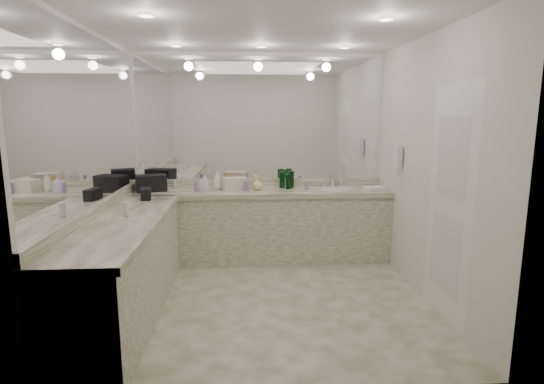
{
  "coord_description": "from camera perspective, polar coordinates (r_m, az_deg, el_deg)",
  "views": [
    {
      "loc": [
        -0.2,
        -4.03,
        1.82
      ],
      "look_at": [
        0.09,
        0.4,
        1.01
      ],
      "focal_mm": 28.0,
      "sensor_mm": 36.0,
      "label": 1
    }
  ],
  "objects": [
    {
      "name": "floor",
      "position": [
        4.43,
        -0.81,
        -14.0
      ],
      "size": [
        3.2,
        3.2,
        0.0
      ],
      "primitive_type": "plane",
      "color": "beige",
      "rests_on": "ground"
    },
    {
      "name": "ceiling",
      "position": [
        4.11,
        -0.91,
        21.22
      ],
      "size": [
        3.2,
        3.2,
        0.0
      ],
      "primitive_type": "plane",
      "color": "white",
      "rests_on": "floor"
    },
    {
      "name": "wall_back",
      "position": [
        5.56,
        -1.63,
        4.91
      ],
      "size": [
        3.2,
        0.02,
        2.6
      ],
      "primitive_type": "cube",
      "color": "silver",
      "rests_on": "floor"
    },
    {
      "name": "wall_left",
      "position": [
        4.3,
        -22.7,
        2.53
      ],
      "size": [
        0.02,
        3.0,
        2.6
      ],
      "primitive_type": "cube",
      "color": "silver",
      "rests_on": "floor"
    },
    {
      "name": "wall_right",
      "position": [
        4.44,
        20.25,
        2.92
      ],
      "size": [
        0.02,
        3.0,
        2.6
      ],
      "primitive_type": "cube",
      "color": "silver",
      "rests_on": "floor"
    },
    {
      "name": "vanity_back_base",
      "position": [
        5.42,
        -1.46,
        -4.7
      ],
      "size": [
        3.2,
        0.6,
        0.84
      ],
      "primitive_type": "cube",
      "color": "beige",
      "rests_on": "floor"
    },
    {
      "name": "vanity_back_top",
      "position": [
        5.31,
        -1.48,
        -0.03
      ],
      "size": [
        3.2,
        0.64,
        0.06
      ],
      "primitive_type": "cube",
      "color": "beige",
      "rests_on": "vanity_back_base"
    },
    {
      "name": "vanity_left_base",
      "position": [
        4.13,
        -19.2,
        -10.11
      ],
      "size": [
        0.6,
        2.4,
        0.84
      ],
      "primitive_type": "cube",
      "color": "beige",
      "rests_on": "floor"
    },
    {
      "name": "vanity_left_top",
      "position": [
        4.0,
        -19.44,
        -4.05
      ],
      "size": [
        0.64,
        2.42,
        0.06
      ],
      "primitive_type": "cube",
      "color": "beige",
      "rests_on": "vanity_left_base"
    },
    {
      "name": "backsplash_back",
      "position": [
        5.58,
        -1.6,
        1.31
      ],
      "size": [
        3.2,
        0.04,
        0.1
      ],
      "primitive_type": "cube",
      "color": "beige",
      "rests_on": "vanity_back_top"
    },
    {
      "name": "backsplash_left",
      "position": [
        4.35,
        -22.13,
        -2.03
      ],
      "size": [
        0.04,
        3.0,
        0.1
      ],
      "primitive_type": "cube",
      "color": "beige",
      "rests_on": "vanity_left_top"
    },
    {
      "name": "mirror_back",
      "position": [
        5.52,
        -1.65,
        9.81
      ],
      "size": [
        3.12,
        0.01,
        1.55
      ],
      "primitive_type": "cube",
      "color": "white",
      "rests_on": "wall_back"
    },
    {
      "name": "mirror_left",
      "position": [
        4.26,
        -22.99,
        8.87
      ],
      "size": [
        0.01,
        2.92,
        1.55
      ],
      "primitive_type": "cube",
      "color": "white",
      "rests_on": "wall_left"
    },
    {
      "name": "sink",
      "position": [
        5.43,
        8.57,
        0.36
      ],
      "size": [
        0.44,
        0.44,
        0.03
      ],
      "primitive_type": "cylinder",
      "color": "white",
      "rests_on": "vanity_back_top"
    },
    {
      "name": "faucet",
      "position": [
        5.63,
        8.14,
        1.48
      ],
      "size": [
        0.24,
        0.16,
        0.14
      ],
      "primitive_type": "cube",
      "color": "silver",
      "rests_on": "vanity_back_top"
    },
    {
      "name": "wall_phone",
      "position": [
        5.07,
        16.64,
        4.53
      ],
      "size": [
        0.06,
        0.1,
        0.24
      ],
      "primitive_type": "cube",
      "color": "white",
      "rests_on": "wall_right"
    },
    {
      "name": "door",
      "position": [
        4.03,
        22.7,
        -1.54
      ],
      "size": [
        0.02,
        0.82,
        2.1
      ],
      "primitive_type": "cube",
      "color": "white",
      "rests_on": "wall_right"
    },
    {
      "name": "black_toiletry_bag",
      "position": [
        5.41,
        -15.93,
        1.17
      ],
      "size": [
        0.41,
        0.32,
        0.2
      ],
      "primitive_type": "cube",
      "rotation": [
        0.0,
        0.0,
        0.31
      ],
      "color": "black",
      "rests_on": "vanity_back_top"
    },
    {
      "name": "black_bag_spill",
      "position": [
        4.91,
        -16.58,
        -0.2
      ],
      "size": [
        0.14,
        0.25,
        0.13
      ],
      "primitive_type": "cube",
      "rotation": [
        0.0,
        0.0,
        0.17
      ],
      "color": "black",
      "rests_on": "vanity_left_top"
    },
    {
      "name": "cream_cosmetic_case",
      "position": [
        5.3,
        -5.06,
        1.15
      ],
      "size": [
        0.32,
        0.24,
        0.16
      ],
      "primitive_type": "cube",
      "rotation": [
        0.0,
        0.0,
        0.26
      ],
      "color": "beige",
      "rests_on": "vanity_back_top"
    },
    {
      "name": "hand_towel",
      "position": [
        5.45,
        13.53,
        0.49
      ],
      "size": [
        0.26,
        0.2,
        0.04
      ],
      "primitive_type": "cube",
      "rotation": [
        0.0,
        0.0,
        0.23
      ],
      "color": "white",
      "rests_on": "vanity_back_top"
    },
    {
      "name": "lotion_left",
      "position": [
        4.15,
        -19.0,
        -2.18
      ],
      "size": [
        0.06,
        0.06,
        0.13
      ],
      "primitive_type": "cylinder",
      "color": "white",
      "rests_on": "vanity_left_top"
    },
    {
      "name": "soap_bottle_a",
      "position": [
        5.38,
        -7.37,
        1.63
      ],
      "size": [
        0.11,
        0.11,
        0.24
      ],
      "primitive_type": "imported",
      "rotation": [
        0.0,
        0.0,
        0.24
      ],
      "color": "white",
      "rests_on": "vanity_back_top"
    },
    {
      "name": "soap_bottle_b",
      "position": [
        5.35,
        -9.03,
        1.37
      ],
      "size": [
        0.11,
        0.11,
        0.21
      ],
      "primitive_type": "imported",
      "rotation": [
        0.0,
        0.0,
        -0.17
      ],
      "color": "white",
      "rests_on": "vanity_back_top"
    },
    {
      "name": "soap_bottle_c",
      "position": [
        5.28,
        -1.97,
        1.13
      ],
      "size": [
        0.17,
        0.17,
        0.16
      ],
      "primitive_type": "imported",
      "rotation": [
        0.0,
        0.0,
        0.4
      ],
      "color": "#FFCE8B",
      "rests_on": "vanity_back_top"
    },
    {
      "name": "green_bottle_0",
      "position": [
        5.47,
        2.59,
        1.72
      ],
      "size": [
        0.07,
        0.07,
        0.21
      ],
      "primitive_type": "cylinder",
      "color": "#0F5120",
      "rests_on": "vanity_back_top"
    },
    {
      "name": "green_bottle_1",
      "position": [
        5.46,
        1.39,
        1.67
      ],
      "size": [
        0.07,
        0.07,
        0.21
      ],
      "primitive_type": "cylinder",
      "color": "#0F5120",
      "rests_on": "vanity_back_top"
    },
    {
      "name": "green_bottle_2",
      "position": [
        5.37,
        2.22,
        1.41
      ],
      "size": [
        0.07,
        0.07,
        0.19
      ],
      "primitive_type": "cylinder",
      "color": "#0F5120",
      "rests_on": "vanity_back_top"
    },
    {
      "name": "amenity_bottle_0",
      "position": [
        5.39,
        -6.19,
        1.08
      ],
      "size": [
        0.05,
        0.05,
        0.13
      ],
      "primitive_type": "cylinder",
      "color": "#F2D84C",
      "rests_on": "vanity_back_top"
    },
    {
      "name": "amenity_bottle_1",
      "position": [
        5.33,
        -8.6,
        0.57
      ],
      "size": [
        0.05,
        0.05,
        0.06
      ],
      "primitive_type": "cylinder",
      "color": "silver",
      "rests_on": "vanity_back_top"
    },
    {
      "name": "amenity_bottle_2",
      "position": [
        5.29,
        -4.77,
        0.75
      ],
      "size": [
        0.06,
        0.06,
        0.09
      ],
      "primitive_type": "cylinder",
      "color": "#E57F66",
      "rests_on": "vanity_back_top"
    },
    {
      "name": "amenity_bottle_3",
      "position": [
        5.31,
        4.66,
        0.7
      ],
      "size": [
        0.05,
        0.05,
        0.08
      ],
      "primitive_type": "cylinder",
      "color": "#9966B2",
      "rests_on": "vanity_back_top"
    },
    {
      "name": "amenity_bottle_4",
      "position": [
        5.23,
        -3.46,
        0.81
      ],
      "size": [
        0.06,
        0.06,
        0.12
      ],
      "primitive_type": "cylinder",
      "color": "#9966B2",
      "rests_on": "vanity_back_top"
    },
    {
      "name": "amenity_bottle_5",
      "position": [
        5.41,
        -7.39,
        1.04
      ],
      "size": [
        0.05,
        0.05,
        0.12
      ],
      "primitive_type": "cylinder",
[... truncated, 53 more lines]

